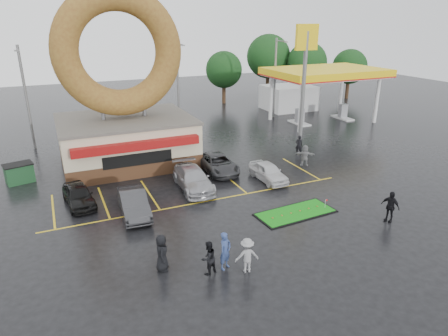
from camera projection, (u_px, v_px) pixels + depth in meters
name	position (u px, v px, depth m)	size (l,w,h in m)	color
ground	(227.00, 225.00, 22.70)	(120.00, 120.00, 0.00)	black
donut_shop	(124.00, 108.00, 31.09)	(10.20, 8.70, 13.50)	#472B19
gas_station	(309.00, 85.00, 46.92)	(12.30, 13.65, 5.90)	silver
shell_sign	(305.00, 62.00, 35.32)	(2.20, 0.36, 10.60)	slate
streetlight_left	(26.00, 96.00, 34.26)	(0.40, 2.21, 9.00)	slate
streetlight_mid	(178.00, 84.00, 40.44)	(0.40, 2.21, 9.00)	slate
streetlight_right	(275.00, 76.00, 45.86)	(0.40, 2.21, 9.00)	slate
tree_far_a	(307.00, 62.00, 56.44)	(5.60, 5.60, 8.00)	#332114
tree_far_b	(350.00, 67.00, 57.24)	(4.90, 4.90, 7.00)	#332114
tree_far_c	(268.00, 56.00, 58.11)	(6.30, 6.30, 9.00)	#332114
tree_far_d	(224.00, 70.00, 53.81)	(4.90, 4.90, 7.00)	#332114
car_black	(79.00, 195.00, 24.91)	(1.56, 3.88, 1.32)	black
car_dgrey	(134.00, 203.00, 23.72)	(1.51, 4.33, 1.43)	#2F2F32
car_silver	(193.00, 179.00, 27.31)	(2.01, 4.95, 1.44)	#9F9EA3
car_grey	(218.00, 163.00, 30.38)	(2.19, 4.76, 1.32)	#313133
car_white	(268.00, 172.00, 28.75)	(1.54, 3.82, 1.30)	silver
person_blue	(225.00, 251.00, 18.46)	(0.68, 0.45, 1.86)	navy
person_blackjkt	(208.00, 258.00, 18.13)	(0.79, 0.62, 1.63)	black
person_hoodie	(247.00, 255.00, 18.23)	(1.11, 0.64, 1.71)	gray
person_bystander	(162.00, 253.00, 18.34)	(0.88, 0.58, 1.81)	black
person_cameraman	(390.00, 206.00, 22.82)	(1.09, 0.45, 1.85)	black
person_walker_near	(305.00, 155.00, 31.58)	(1.57, 0.50, 1.70)	gray
person_walker_far	(299.00, 145.00, 34.20)	(0.62, 0.40, 1.69)	black
dumpster	(19.00, 174.00, 28.41)	(1.80, 1.20, 1.30)	#1A4423
putting_green	(295.00, 213.00, 24.04)	(5.01, 2.42, 0.61)	black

